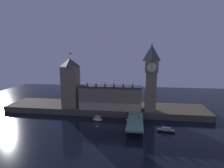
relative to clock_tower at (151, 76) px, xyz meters
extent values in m
plane|color=black|center=(-49.04, -26.91, -42.51)|extent=(400.00, 400.00, 0.00)
cube|color=#4C4438|center=(-49.04, 12.09, -39.31)|extent=(220.00, 42.00, 6.40)
cube|color=#7F7056|center=(-41.13, 1.85, -24.95)|extent=(64.71, 16.51, 22.32)
cube|color=tan|center=(-41.13, -6.53, -32.09)|extent=(64.71, 0.20, 8.03)
cube|color=#383D42|center=(-41.13, 1.85, -12.59)|extent=(64.71, 15.19, 2.40)
cone|color=#383D42|center=(-64.24, -5.17, -8.94)|extent=(2.40, 2.40, 4.91)
cone|color=#383D42|center=(-55.00, -5.17, -8.94)|extent=(2.40, 2.40, 4.91)
cone|color=#383D42|center=(-45.75, -5.17, -8.94)|extent=(2.40, 2.40, 4.91)
cone|color=#383D42|center=(-36.51, -5.17, -8.94)|extent=(2.40, 2.40, 4.91)
cone|color=#383D42|center=(-27.27, -5.17, -8.94)|extent=(2.40, 2.40, 4.91)
cone|color=#383D42|center=(-18.02, -5.17, -8.94)|extent=(2.40, 2.40, 4.91)
cube|color=#7F7056|center=(0.00, 0.00, -16.31)|extent=(10.82, 10.82, 39.59)
cube|color=#7F7056|center=(0.00, 0.00, 9.15)|extent=(12.77, 12.77, 11.35)
cylinder|color=beige|center=(0.00, -6.51, 9.15)|extent=(8.54, 0.25, 8.54)
cylinder|color=beige|center=(0.00, 6.51, 9.15)|extent=(8.54, 0.25, 8.54)
cylinder|color=beige|center=(6.51, 0.00, 9.15)|extent=(0.25, 8.54, 8.54)
cylinder|color=beige|center=(-6.51, 0.00, 9.15)|extent=(0.25, 8.54, 8.54)
cube|color=black|center=(0.00, -6.70, 9.80)|extent=(0.36, 0.10, 6.40)
pyramid|color=#383D42|center=(0.00, 0.00, 22.66)|extent=(12.77, 12.77, 15.67)
sphere|color=gold|center=(0.00, 0.00, 31.30)|extent=(1.60, 1.60, 1.60)
cube|color=#7F7056|center=(-85.06, 2.79, -14.00)|extent=(16.41, 16.41, 44.22)
pyramid|color=#383D42|center=(-85.06, 2.79, 12.48)|extent=(16.74, 16.74, 8.75)
cylinder|color=#99999E|center=(-85.06, 2.79, 19.86)|extent=(0.24, 0.24, 6.00)
cube|color=navy|center=(-83.96, 2.79, 21.96)|extent=(2.00, 0.08, 1.20)
cube|color=slate|center=(-14.32, -31.91, -36.33)|extent=(13.89, 46.00, 1.40)
cube|color=#4C4438|center=(-14.32, -39.58, -39.77)|extent=(11.80, 3.20, 5.48)
cube|color=#4C4438|center=(-14.32, -24.25, -39.77)|extent=(11.80, 3.20, 5.48)
cube|color=white|center=(-17.37, -21.38, -34.98)|extent=(1.94, 4.61, 0.94)
cube|color=black|center=(-17.37, -21.38, -34.28)|extent=(1.59, 2.08, 0.45)
cylinder|color=black|center=(-18.30, -19.95, -35.31)|extent=(0.22, 0.64, 0.64)
cylinder|color=black|center=(-16.45, -19.95, -35.31)|extent=(0.22, 0.64, 0.64)
cylinder|color=black|center=(-18.30, -22.81, -35.31)|extent=(0.22, 0.64, 0.64)
cylinder|color=black|center=(-16.45, -22.81, -35.31)|extent=(0.22, 0.64, 0.64)
cube|color=yellow|center=(-11.26, -26.80, -35.11)|extent=(1.93, 4.77, 0.69)
cube|color=black|center=(-11.26, -26.80, -34.54)|extent=(1.58, 2.15, 0.45)
cylinder|color=black|center=(-10.35, -28.28, -35.31)|extent=(0.22, 0.64, 0.64)
cylinder|color=black|center=(-12.18, -28.28, -35.31)|extent=(0.22, 0.64, 0.64)
cylinder|color=black|center=(-10.35, -25.32, -35.31)|extent=(0.22, 0.64, 0.64)
cylinder|color=black|center=(-12.18, -25.32, -35.31)|extent=(0.22, 0.64, 0.64)
cylinder|color=black|center=(-20.43, -40.68, -35.23)|extent=(0.28, 0.28, 0.79)
cylinder|color=navy|center=(-20.43, -40.68, -34.51)|extent=(0.38, 0.38, 0.66)
sphere|color=tan|center=(-20.43, -40.68, -34.07)|extent=(0.21, 0.21, 0.21)
cylinder|color=black|center=(-8.21, -28.24, -35.23)|extent=(0.28, 0.28, 0.80)
cylinder|color=maroon|center=(-8.21, -28.24, -34.50)|extent=(0.38, 0.38, 0.66)
sphere|color=tan|center=(-8.21, -28.24, -34.06)|extent=(0.22, 0.22, 0.22)
cylinder|color=black|center=(-20.43, -19.52, -35.24)|extent=(0.28, 0.28, 0.78)
cylinder|color=black|center=(-20.43, -19.52, -34.52)|extent=(0.38, 0.38, 0.65)
sphere|color=tan|center=(-20.43, -19.52, -34.09)|extent=(0.21, 0.21, 0.21)
cylinder|color=#2D3333|center=(-20.83, -46.63, -35.38)|extent=(0.56, 0.56, 0.50)
cylinder|color=#2D3333|center=(-20.83, -46.63, -32.77)|extent=(0.18, 0.18, 4.73)
sphere|color=#F9E5A3|center=(-20.83, -46.63, -29.85)|extent=(0.60, 0.60, 0.60)
sphere|color=#F9E5A3|center=(-21.28, -46.63, -30.20)|extent=(0.44, 0.44, 0.44)
sphere|color=#F9E5A3|center=(-20.38, -46.63, -30.20)|extent=(0.44, 0.44, 0.44)
cylinder|color=#2D3333|center=(-20.83, -17.19, -35.38)|extent=(0.56, 0.56, 0.50)
cylinder|color=#2D3333|center=(-20.83, -17.19, -32.71)|extent=(0.18, 0.18, 4.84)
sphere|color=#F9E5A3|center=(-20.83, -17.19, -29.74)|extent=(0.60, 0.60, 0.60)
sphere|color=#F9E5A3|center=(-21.28, -17.19, -30.09)|extent=(0.44, 0.44, 0.44)
sphere|color=#F9E5A3|center=(-20.38, -17.19, -30.09)|extent=(0.44, 0.44, 0.44)
ellipsoid|color=white|center=(-50.55, -19.55, -41.31)|extent=(10.41, 4.58, 2.39)
cube|color=tan|center=(-50.55, -19.55, -40.23)|extent=(9.14, 3.73, 0.24)
cube|color=#B7B2A8|center=(-50.55, -19.55, -38.91)|extent=(4.74, 2.70, 2.39)
ellipsoid|color=#28282D|center=(11.58, -36.10, -41.57)|extent=(16.25, 6.85, 1.87)
cube|color=tan|center=(11.58, -36.10, -40.72)|extent=(14.25, 5.67, 0.24)
cube|color=#B7B2A8|center=(11.58, -36.10, -39.67)|extent=(7.43, 3.84, 1.87)
camera|label=1|loc=(-11.95, -188.62, 22.80)|focal=30.00mm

